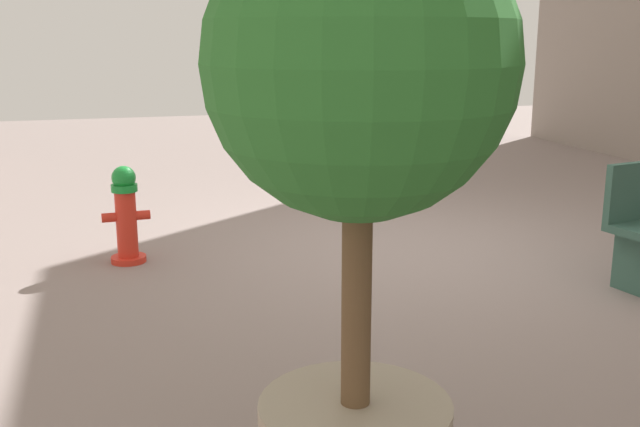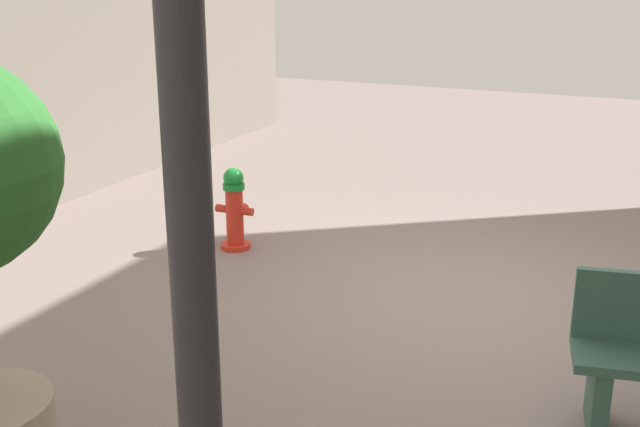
% 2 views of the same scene
% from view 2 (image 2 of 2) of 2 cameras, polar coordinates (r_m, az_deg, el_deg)
% --- Properties ---
extents(ground_plane, '(23.40, 23.40, 0.00)m').
position_cam_2_polar(ground_plane, '(6.72, 10.90, -6.26)').
color(ground_plane, gray).
extents(fire_hydrant, '(0.40, 0.36, 0.82)m').
position_cam_2_polar(fire_hydrant, '(7.72, -6.22, 0.36)').
color(fire_hydrant, red).
rests_on(fire_hydrant, ground_plane).
extents(street_lamp, '(0.36, 0.36, 3.95)m').
position_cam_2_polar(street_lamp, '(2.23, -10.07, 11.49)').
color(street_lamp, '#2D2D33').
rests_on(street_lamp, ground_plane).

